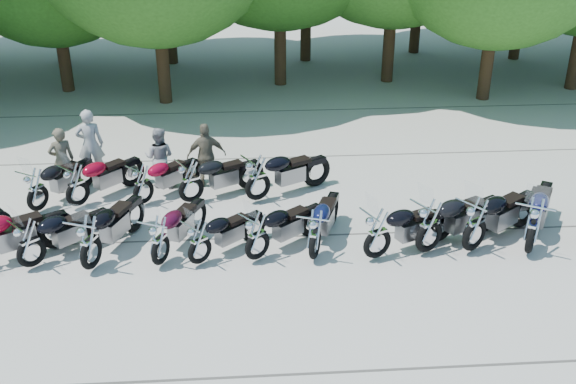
{
  "coord_description": "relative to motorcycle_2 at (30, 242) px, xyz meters",
  "views": [
    {
      "loc": [
        -0.92,
        -11.48,
        7.42
      ],
      "look_at": [
        0.0,
        1.5,
        1.1
      ],
      "focal_mm": 42.0,
      "sensor_mm": 36.0,
      "label": 1
    }
  ],
  "objects": [
    {
      "name": "motorcycle_16",
      "position": [
        1.91,
        2.72,
        -0.03
      ],
      "size": [
        1.91,
        1.95,
        1.18
      ],
      "primitive_type": null,
      "rotation": [
        0.0,
        0.0,
        2.37
      ],
      "color": "maroon",
      "rests_on": "ground"
    },
    {
      "name": "motorcycle_4",
      "position": [
        2.59,
        -0.08,
        0.0
      ],
      "size": [
        1.53,
        2.29,
        1.25
      ],
      "primitive_type": null,
      "rotation": [
        0.0,
        0.0,
        2.71
      ],
      "color": "#38071C",
      "rests_on": "ground"
    },
    {
      "name": "ground",
      "position": [
        5.27,
        -0.56,
        -0.62
      ],
      "size": [
        90.0,
        90.0,
        0.0
      ],
      "primitive_type": "plane",
      "color": "gray",
      "rests_on": "ground"
    },
    {
      "name": "motorcycle_6",
      "position": [
        4.57,
        -0.04,
        0.0
      ],
      "size": [
        2.14,
        1.9,
        1.25
      ],
      "primitive_type": null,
      "rotation": [
        0.0,
        0.0,
        2.25
      ],
      "color": "black",
      "rests_on": "ground"
    },
    {
      "name": "rider_1",
      "position": [
        2.22,
        3.8,
        0.17
      ],
      "size": [
        0.88,
        0.75,
        1.58
      ],
      "primitive_type": "imported",
      "rotation": [
        0.0,
        0.0,
        2.92
      ],
      "color": "gray",
      "rests_on": "ground"
    },
    {
      "name": "motorcycle_11",
      "position": [
        10.29,
        -0.17,
        0.1
      ],
      "size": [
        1.97,
        2.61,
        1.45
      ],
      "primitive_type": null,
      "rotation": [
        0.0,
        0.0,
        2.61
      ],
      "color": "black",
      "rests_on": "ground"
    },
    {
      "name": "motorcycle_9",
      "position": [
        8.16,
        -0.01,
        0.08
      ],
      "size": [
        2.54,
        1.89,
        1.41
      ],
      "primitive_type": null,
      "rotation": [
        0.0,
        0.0,
        2.09
      ],
      "color": "black",
      "rests_on": "ground"
    },
    {
      "name": "rider_0",
      "position": [
        -0.16,
        3.65,
        0.23
      ],
      "size": [
        0.73,
        0.63,
        1.69
      ],
      "primitive_type": "imported",
      "rotation": [
        0.0,
        0.0,
        3.58
      ],
      "color": "brown",
      "rests_on": "ground"
    },
    {
      "name": "rider_3",
      "position": [
        0.39,
        4.45,
        0.32
      ],
      "size": [
        0.74,
        0.54,
        1.88
      ],
      "primitive_type": "imported",
      "rotation": [
        0.0,
        0.0,
        3.27
      ],
      "color": "#99999B",
      "rests_on": "ground"
    },
    {
      "name": "motorcycle_5",
      "position": [
        3.39,
        -0.12,
        -0.05
      ],
      "size": [
        1.94,
        1.78,
        1.14
      ],
      "primitive_type": null,
      "rotation": [
        0.0,
        0.0,
        2.28
      ],
      "color": "black",
      "rests_on": "ground"
    },
    {
      "name": "motorcycle_14",
      "position": [
        -0.53,
        2.52,
        0.0
      ],
      "size": [
        1.72,
        2.24,
        1.25
      ],
      "primitive_type": null,
      "rotation": [
        0.0,
        0.0,
        2.6
      ],
      "color": "black",
      "rests_on": "ground"
    },
    {
      "name": "motorcycle_2",
      "position": [
        0.0,
        0.0,
        0.0
      ],
      "size": [
        2.07,
        1.98,
        1.24
      ],
      "primitive_type": null,
      "rotation": [
        0.0,
        0.0,
        2.32
      ],
      "color": "black",
      "rests_on": "ground"
    },
    {
      "name": "motorcycle_15",
      "position": [
        0.37,
        2.7,
        0.01
      ],
      "size": [
        2.04,
        2.09,
        1.27
      ],
      "primitive_type": null,
      "rotation": [
        0.0,
        0.0,
        2.38
      ],
      "color": "maroon",
      "rests_on": "ground"
    },
    {
      "name": "motorcycle_18",
      "position": [
        4.66,
        2.69,
        0.06
      ],
      "size": [
        2.46,
        1.79,
        1.36
      ],
      "primitive_type": null,
      "rotation": [
        0.0,
        0.0,
        2.07
      ],
      "color": "black",
      "rests_on": "ground"
    },
    {
      "name": "motorcycle_8",
      "position": [
        7.04,
        -0.17,
        0.03
      ],
      "size": [
        2.4,
        1.61,
        1.31
      ],
      "primitive_type": null,
      "rotation": [
        0.0,
        0.0,
        2.0
      ],
      "color": "black",
      "rests_on": "ground"
    },
    {
      "name": "motorcycle_7",
      "position": [
        5.75,
        -0.08,
        0.01
      ],
      "size": [
        1.42,
        2.34,
        1.27
      ],
      "primitive_type": null,
      "rotation": [
        0.0,
        0.0,
        2.79
      ],
      "color": "#0B1033",
      "rests_on": "ground"
    },
    {
      "name": "motorcycle_17",
      "position": [
        3.06,
        2.71,
        0.02
      ],
      "size": [
        2.32,
        1.69,
        1.28
      ],
      "primitive_type": null,
      "rotation": [
        0.0,
        0.0,
        2.07
      ],
      "color": "black",
      "rests_on": "ground"
    },
    {
      "name": "rider_2",
      "position": [
        3.41,
        3.72,
        0.22
      ],
      "size": [
        1.04,
        0.55,
        1.69
      ],
      "primitive_type": "imported",
      "rotation": [
        0.0,
        0.0,
        3.28
      ],
      "color": "brown",
      "rests_on": "ground"
    },
    {
      "name": "motorcycle_10",
      "position": [
        9.13,
        -0.02,
        0.09
      ],
      "size": [
        2.5,
        2.09,
        1.43
      ],
      "primitive_type": null,
      "rotation": [
        0.0,
        0.0,
        2.19
      ],
      "color": "black",
      "rests_on": "ground"
    },
    {
      "name": "motorcycle_3",
      "position": [
        1.22,
        -0.15,
        0.06
      ],
      "size": [
        1.56,
        2.5,
        1.36
      ],
      "primitive_type": null,
      "rotation": [
        0.0,
        0.0,
        2.77
      ],
      "color": "black",
      "rests_on": "ground"
    }
  ]
}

